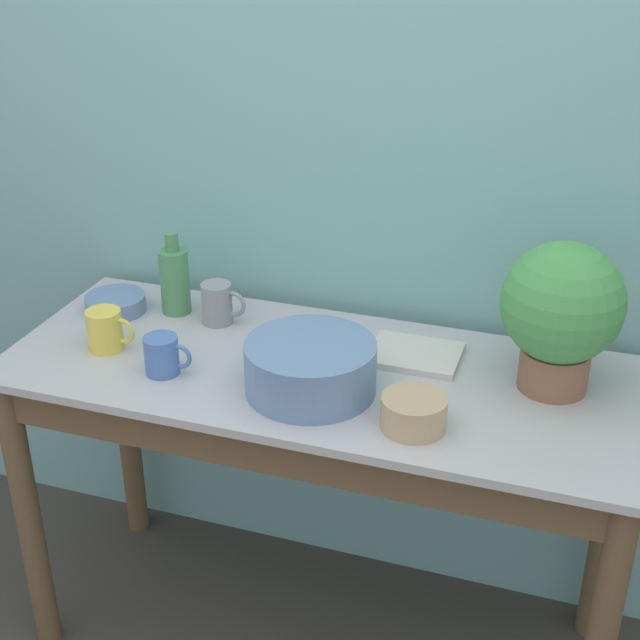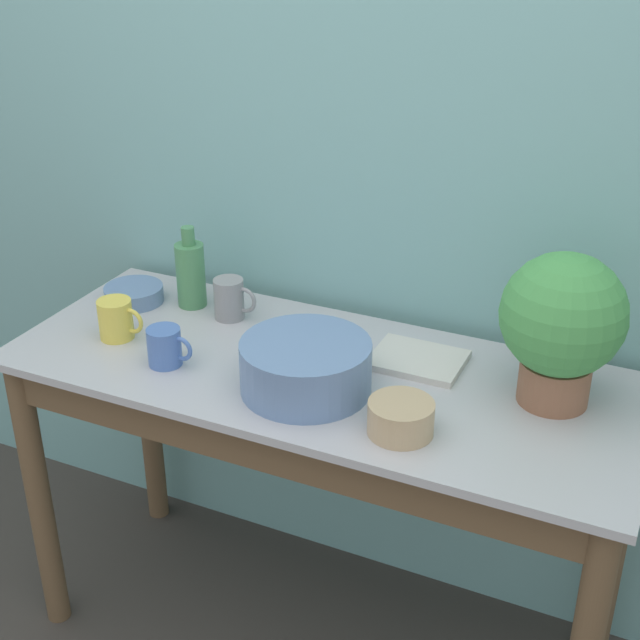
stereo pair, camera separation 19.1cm
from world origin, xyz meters
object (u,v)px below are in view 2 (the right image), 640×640
(bowl_wash_large, at_px, (306,367))
(bowl_small_blue, at_px, (134,294))
(bottle_tall, at_px, (191,273))
(mug_grey, at_px, (230,299))
(bowl_small_tan, at_px, (401,418))
(tray_board, at_px, (418,360))
(potted_plant, at_px, (562,322))
(mug_blue, at_px, (165,347))
(mug_yellow, at_px, (117,319))

(bowl_wash_large, height_order, bowl_small_blue, bowl_wash_large)
(bottle_tall, relative_size, mug_grey, 1.86)
(bottle_tall, bearing_deg, bowl_small_blue, -162.25)
(bowl_small_tan, relative_size, tray_board, 0.65)
(bowl_small_blue, bearing_deg, bowl_wash_large, -19.34)
(potted_plant, distance_m, tray_board, 0.35)
(bowl_wash_large, bearing_deg, bottle_tall, 150.20)
(mug_grey, xyz_separation_m, tray_board, (0.49, -0.02, -0.04))
(mug_blue, distance_m, mug_grey, 0.26)
(bowl_wash_large, bearing_deg, potted_plant, 19.85)
(bowl_wash_large, distance_m, bowl_small_blue, 0.62)
(bowl_wash_large, relative_size, bowl_small_tan, 2.12)
(mug_yellow, xyz_separation_m, mug_blue, (0.17, -0.06, -0.00))
(bowl_small_tan, bearing_deg, bowl_small_blue, 161.62)
(mug_grey, relative_size, tray_board, 0.56)
(bowl_small_tan, bearing_deg, tray_board, 102.33)
(bowl_small_blue, xyz_separation_m, tray_board, (0.76, 0.00, -0.01))
(bottle_tall, xyz_separation_m, bowl_small_blue, (-0.15, -0.05, -0.07))
(potted_plant, distance_m, bottle_tall, 0.93)
(mug_grey, bearing_deg, bowl_wash_large, -36.00)
(mug_yellow, bearing_deg, mug_blue, -18.62)
(bowl_small_blue, bearing_deg, tray_board, 0.13)
(mug_blue, height_order, tray_board, mug_blue)
(mug_blue, bearing_deg, mug_grey, 86.93)
(bowl_wash_large, distance_m, mug_yellow, 0.50)
(bowl_small_blue, xyz_separation_m, bowl_small_tan, (0.82, -0.27, 0.01))
(mug_yellow, xyz_separation_m, bowl_small_blue, (-0.08, 0.18, -0.03))
(potted_plant, bearing_deg, bottle_tall, 175.21)
(potted_plant, xyz_separation_m, mug_blue, (-0.81, -0.21, -0.14))
(mug_blue, bearing_deg, bowl_small_blue, 137.11)
(mug_blue, bearing_deg, bowl_small_tan, -3.58)
(potted_plant, distance_m, mug_blue, 0.85)
(bottle_tall, height_order, mug_blue, bottle_tall)
(bottle_tall, relative_size, tray_board, 1.03)
(mug_blue, xyz_separation_m, bowl_small_tan, (0.57, -0.04, -0.01))
(mug_grey, relative_size, bowl_small_tan, 0.86)
(mug_grey, height_order, tray_board, mug_grey)
(potted_plant, xyz_separation_m, mug_grey, (-0.80, 0.05, -0.13))
(potted_plant, relative_size, bowl_small_blue, 2.18)
(potted_plant, distance_m, bowl_small_blue, 1.08)
(mug_yellow, relative_size, bowl_small_tan, 0.89)
(mug_blue, bearing_deg, bowl_wash_large, 5.68)
(bowl_wash_large, xyz_separation_m, mug_yellow, (-0.50, 0.03, -0.01))
(bottle_tall, xyz_separation_m, mug_blue, (0.11, -0.28, -0.04))
(potted_plant, bearing_deg, bowl_wash_large, -160.15)
(bowl_wash_large, relative_size, tray_board, 1.37)
(mug_grey, relative_size, bowl_small_blue, 0.75)
(bottle_tall, height_order, tray_board, bottle_tall)
(bottle_tall, distance_m, mug_grey, 0.13)
(potted_plant, height_order, bottle_tall, potted_plant)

